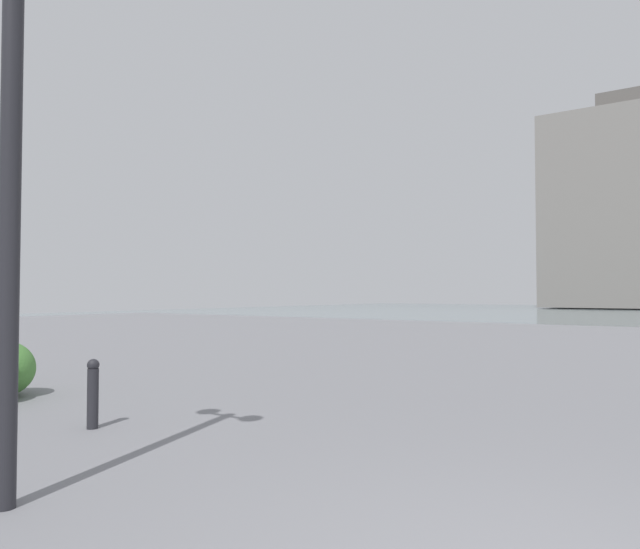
{
  "coord_description": "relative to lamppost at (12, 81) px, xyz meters",
  "views": [
    {
      "loc": [
        -0.52,
        2.71,
        1.47
      ],
      "look_at": [
        6.37,
        -7.12,
        1.85
      ],
      "focal_mm": 32.94,
      "sensor_mm": 36.0,
      "label": 1
    }
  ],
  "objects": [
    {
      "name": "lamppost",
      "position": [
        0.0,
        0.0,
        0.0
      ],
      "size": [
        0.98,
        0.28,
        4.5
      ],
      "color": "#232328",
      "rests_on": "ground"
    },
    {
      "name": "shrub_tall",
      "position": [
        4.41,
        -2.18,
        -2.55
      ],
      "size": [
        0.93,
        0.84,
        0.79
      ],
      "color": "#477F38",
      "rests_on": "ground"
    },
    {
      "name": "building_slab",
      "position": [
        4.34,
        -66.87,
        7.3
      ],
      "size": [
        16.39,
        11.6,
        22.55
      ],
      "color": "gray",
      "rests_on": "ground"
    },
    {
      "name": "bollard_near",
      "position": [
        1.62,
        -1.75,
        -2.55
      ],
      "size": [
        0.13,
        0.13,
        0.75
      ],
      "color": "#232328",
      "rests_on": "ground"
    }
  ]
}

